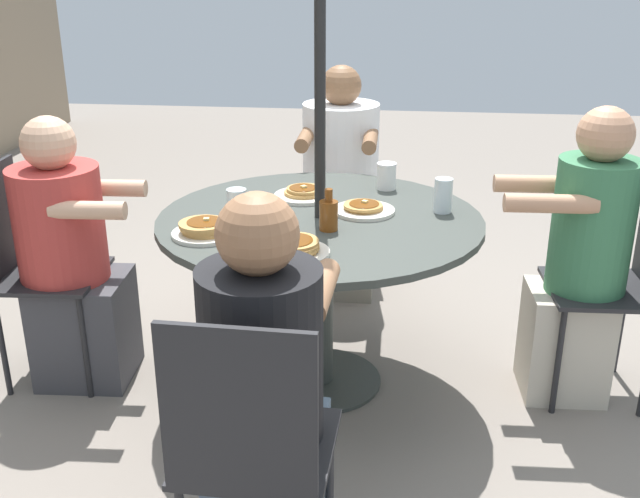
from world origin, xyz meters
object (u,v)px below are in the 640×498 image
at_px(diner_west, 265,407).
at_px(pancake_plate_c, 364,209).
at_px(drinking_glass_a, 443,195).
at_px(patio_chair_east, 342,182).
at_px(drinking_glass_b, 237,203).
at_px(patio_chair_west, 251,445).
at_px(pancake_plate_d, 303,194).
at_px(patio_table, 320,244).
at_px(diner_south, 71,266).
at_px(pancake_plate_a, 205,229).
at_px(diner_east, 340,192).
at_px(syrup_bottle, 329,214).
at_px(coffee_cup, 386,176).
at_px(patio_chair_south, 30,260).
at_px(pancake_plate_b, 294,248).
at_px(patio_chair_north, 623,274).
at_px(diner_north, 580,267).

xyz_separation_m(diner_west, pancake_plate_c, (1.09, -0.20, 0.22)).
distance_m(pancake_plate_c, drinking_glass_a, 0.32).
distance_m(patio_chair_east, drinking_glass_b, 1.29).
xyz_separation_m(patio_chair_west, diner_west, (0.17, -0.01, 0.00)).
bearing_deg(pancake_plate_d, patio_chair_east, -5.10).
height_order(patio_table, diner_south, diner_south).
xyz_separation_m(patio_table, pancake_plate_a, (-0.26, 0.39, 0.14)).
distance_m(diner_east, pancake_plate_d, 0.82).
xyz_separation_m(patio_table, syrup_bottle, (-0.14, -0.05, 0.18)).
bearing_deg(patio_table, syrup_bottle, -161.25).
height_order(diner_south, coffee_cup, diner_south).
height_order(diner_east, pancake_plate_c, diner_east).
relative_size(patio_chair_east, patio_chair_south, 1.00).
xyz_separation_m(patio_chair_west, coffee_cup, (1.59, -0.29, 0.27)).
height_order(patio_chair_east, pancake_plate_a, patio_chair_east).
xyz_separation_m(pancake_plate_b, drinking_glass_b, (0.37, 0.28, 0.03)).
xyz_separation_m(patio_chair_south, pancake_plate_c, (0.14, -1.36, 0.22)).
xyz_separation_m(patio_chair_north, syrup_bottle, (-0.20, 1.14, 0.27)).
bearing_deg(diner_west, diner_north, 47.29).
bearing_deg(patio_chair_north, patio_table, 90.00).
bearing_deg(patio_table, diner_south, 93.46).
height_order(patio_table, patio_chair_south, patio_chair_south).
bearing_deg(pancake_plate_b, pancake_plate_d, 4.84).
bearing_deg(pancake_plate_c, patio_chair_north, -91.01).
xyz_separation_m(diner_south, pancake_plate_c, (0.13, -1.18, 0.25)).
height_order(diner_south, diner_west, diner_west).
relative_size(diner_north, patio_chair_west, 1.28).
xyz_separation_m(diner_north, pancake_plate_d, (0.19, 1.12, 0.20)).
bearing_deg(diner_east, pancake_plate_b, 88.11).
height_order(pancake_plate_b, syrup_bottle, syrup_bottle).
relative_size(patio_table, drinking_glass_b, 11.54).
xyz_separation_m(diner_east, pancake_plate_c, (-0.95, -0.18, 0.22)).
bearing_deg(drinking_glass_a, syrup_bottle, 120.92).
height_order(patio_chair_south, diner_south, diner_south).
bearing_deg(syrup_bottle, patio_chair_north, -80.24).
height_order(diner_south, drinking_glass_a, diner_south).
height_order(diner_north, patio_chair_west, diner_north).
relative_size(patio_table, coffee_cup, 11.03).
distance_m(patio_chair_east, drinking_glass_a, 1.21).
distance_m(diner_south, syrup_bottle, 1.11).
distance_m(diner_north, pancake_plate_d, 1.15).
height_order(patio_chair_east, syrup_bottle, patio_chair_east).
relative_size(patio_chair_south, pancake_plate_b, 3.79).
height_order(diner_south, drinking_glass_b, diner_south).
distance_m(patio_chair_north, diner_east, 1.54).
xyz_separation_m(diner_east, drinking_glass_b, (-1.05, 0.31, 0.27)).
bearing_deg(patio_chair_east, syrup_bottle, 92.01).
distance_m(patio_chair_east, pancake_plate_c, 1.16).
xyz_separation_m(patio_chair_west, drinking_glass_b, (1.16, 0.28, 0.26)).
distance_m(diner_south, pancake_plate_b, 1.06).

